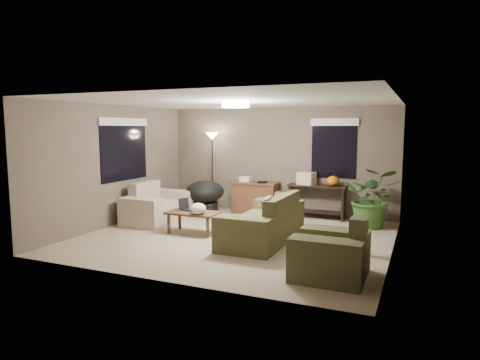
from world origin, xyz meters
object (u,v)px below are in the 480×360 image
at_px(armchair, 332,256).
at_px(floor_lamp, 212,145).
at_px(desk, 255,198).
at_px(console_table, 317,199).
at_px(papasan_chair, 205,195).
at_px(coffee_table, 193,215).
at_px(loveseat, 157,208).
at_px(cat_scratching_post, 357,241).
at_px(houseplant, 372,204).
at_px(main_sofa, 265,225).

xyz_separation_m(armchair, floor_lamp, (-3.65, 3.62, 1.30)).
height_order(desk, console_table, same).
bearing_deg(papasan_chair, coffee_table, -69.46).
distance_m(loveseat, cat_scratching_post, 4.44).
bearing_deg(armchair, houseplant, 86.86).
distance_m(floor_lamp, cat_scratching_post, 4.72).
distance_m(console_table, floor_lamp, 2.83).
distance_m(loveseat, desk, 2.32).
relative_size(loveseat, floor_lamp, 0.84).
xyz_separation_m(armchair, houseplant, (0.18, 3.25, 0.18)).
relative_size(main_sofa, armchair, 2.20).
height_order(armchair, houseplant, houseplant).
bearing_deg(houseplant, main_sofa, -132.25).
distance_m(floor_lamp, houseplant, 4.00).
relative_size(armchair, desk, 0.91).
relative_size(main_sofa, desk, 2.00).
relative_size(papasan_chair, cat_scratching_post, 1.85).
height_order(main_sofa, loveseat, same).
bearing_deg(armchair, main_sofa, 136.06).
bearing_deg(console_table, houseplant, -20.57).
height_order(loveseat, desk, loveseat).
bearing_deg(cat_scratching_post, coffee_table, 176.93).
bearing_deg(armchair, loveseat, 154.31).
bearing_deg(desk, loveseat, -135.81).
relative_size(floor_lamp, cat_scratching_post, 3.82).
xyz_separation_m(console_table, floor_lamp, (-2.57, -0.10, 1.16)).
height_order(loveseat, armchair, same).
distance_m(houseplant, cat_scratching_post, 2.05).
xyz_separation_m(main_sofa, loveseat, (-2.72, 0.60, 0.00)).
height_order(papasan_chair, floor_lamp, floor_lamp).
bearing_deg(loveseat, console_table, 28.48).
distance_m(main_sofa, coffee_table, 1.46).
bearing_deg(main_sofa, desk, 115.51).
bearing_deg(cat_scratching_post, papasan_chair, 153.91).
xyz_separation_m(floor_lamp, houseplant, (3.83, -0.37, -1.12)).
xyz_separation_m(armchair, coffee_table, (-2.94, 1.38, 0.06)).
relative_size(loveseat, desk, 1.45).
height_order(main_sofa, armchair, same).
xyz_separation_m(floor_lamp, cat_scratching_post, (3.82, -2.40, -1.38)).
xyz_separation_m(console_table, cat_scratching_post, (1.24, -2.50, -0.22)).
relative_size(papasan_chair, houseplant, 0.75).
height_order(console_table, houseplant, houseplant).
xyz_separation_m(armchair, papasan_chair, (-3.56, 3.04, 0.17)).
bearing_deg(floor_lamp, main_sofa, -45.28).
bearing_deg(desk, armchair, -55.14).
bearing_deg(floor_lamp, cat_scratching_post, -32.14).
xyz_separation_m(loveseat, cat_scratching_post, (4.37, -0.80, -0.08)).
distance_m(desk, console_table, 1.46).
bearing_deg(floor_lamp, houseplant, -5.53).
relative_size(desk, houseplant, 0.89).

